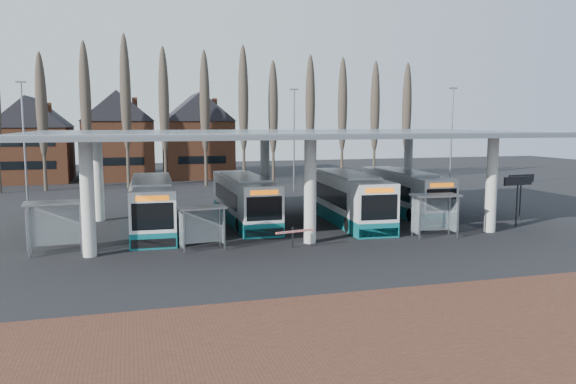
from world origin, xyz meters
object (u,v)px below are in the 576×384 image
object	(u,v)px
bus_0	(152,206)
bus_2	(347,198)
shelter_0	(55,216)
bus_1	(244,200)
bus_3	(403,193)
shelter_2	(434,206)
shelter_1	(201,218)

from	to	relation	value
bus_0	bus_2	distance (m)	13.28
bus_2	shelter_0	size ratio (longest dim) A/B	4.03
bus_1	bus_3	bearing A→B (deg)	2.14
bus_2	shelter_2	size ratio (longest dim) A/B	4.22
bus_1	bus_3	world-z (taller)	bus_3
bus_3	shelter_2	bearing A→B (deg)	-103.47
bus_1	shelter_1	bearing A→B (deg)	-117.11
bus_3	shelter_2	world-z (taller)	bus_3
shelter_0	shelter_1	size ratio (longest dim) A/B	1.15
shelter_2	bus_1	bearing A→B (deg)	145.78
shelter_0	bus_1	bearing A→B (deg)	25.76
bus_1	shelter_0	world-z (taller)	bus_1
bus_3	shelter_0	bearing A→B (deg)	-161.04
bus_3	shelter_0	xyz separation A→B (m)	(-24.05, -7.09, 0.48)
bus_2	shelter_1	size ratio (longest dim) A/B	4.62
shelter_1	bus_2	bearing A→B (deg)	23.51
bus_1	bus_0	bearing A→B (deg)	-169.91
bus_3	shelter_0	world-z (taller)	bus_3
shelter_0	bus_2	bearing A→B (deg)	10.88
shelter_0	shelter_2	size ratio (longest dim) A/B	1.05
bus_2	shelter_0	bearing A→B (deg)	-161.59
shelter_0	shelter_2	bearing A→B (deg)	-8.43
bus_0	bus_2	xyz separation A→B (m)	(13.27, -0.52, 0.04)
bus_1	bus_2	size ratio (longest dim) A/B	0.94
shelter_2	bus_0	bearing A→B (deg)	161.77
bus_3	shelter_2	distance (m)	9.19
bus_1	shelter_2	size ratio (longest dim) A/B	3.99
bus_2	shelter_0	world-z (taller)	bus_2
bus_2	bus_3	xyz separation A→B (m)	(5.55, 2.24, -0.07)
bus_3	shelter_1	bearing A→B (deg)	-150.45
shelter_1	shelter_2	bearing A→B (deg)	-7.65
bus_1	shelter_1	distance (m)	8.78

